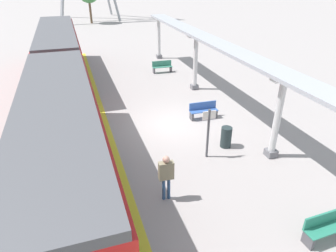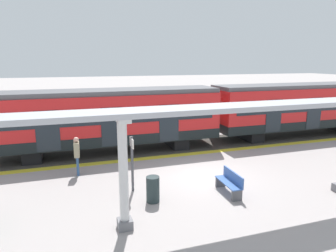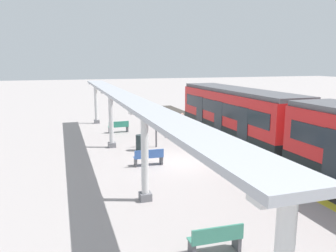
{
  "view_description": "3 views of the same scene",
  "coord_description": "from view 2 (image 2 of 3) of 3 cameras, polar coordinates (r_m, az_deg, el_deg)",
  "views": [
    {
      "loc": [
        -4.45,
        -13.02,
        7.11
      ],
      "look_at": [
        -1.01,
        -2.54,
        1.32
      ],
      "focal_mm": 32.26,
      "sensor_mm": 36.0,
      "label": 1
    },
    {
      "loc": [
        11.48,
        -5.52,
        5.02
      ],
      "look_at": [
        -1.81,
        -1.11,
        1.99
      ],
      "focal_mm": 32.54,
      "sensor_mm": 36.0,
      "label": 2
    },
    {
      "loc": [
        5.95,
        15.99,
        5.2
      ],
      "look_at": [
        0.4,
        -1.13,
        1.73
      ],
      "focal_mm": 35.62,
      "sensor_mm": 36.0,
      "label": 3
    }
  ],
  "objects": [
    {
      "name": "ground_plane",
      "position": [
        13.69,
        6.91,
        -9.4
      ],
      "size": [
        176.0,
        176.0,
        0.0
      ],
      "primitive_type": "plane",
      "color": "#9E9694"
    },
    {
      "name": "tactile_edge_strip",
      "position": [
        16.54,
        2.05,
        -5.46
      ],
      "size": [
        0.49,
        32.35,
        0.01
      ],
      "primitive_type": "cube",
      "color": "gold",
      "rests_on": "ground"
    },
    {
      "name": "trackbed",
      "position": [
        18.2,
        0.03,
        -3.79
      ],
      "size": [
        3.2,
        44.35,
        0.01
      ],
      "primitive_type": "cube",
      "color": "#38332D",
      "rests_on": "ground"
    },
    {
      "name": "train_near_carriage",
      "position": [
        17.03,
        -11.09,
        1.17
      ],
      "size": [
        2.65,
        12.31,
        3.48
      ],
      "color": "red",
      "rests_on": "ground"
    },
    {
      "name": "train_far_carriage",
      "position": [
        22.57,
        23.43,
        3.07
      ],
      "size": [
        2.65,
        12.31,
        3.48
      ],
      "color": "red",
      "rests_on": "ground"
    },
    {
      "name": "canopy_pillar_second",
      "position": [
        9.11,
        -8.36,
        -8.84
      ],
      "size": [
        1.1,
        0.44,
        3.48
      ],
      "color": "slate",
      "rests_on": "ground"
    },
    {
      "name": "canopy_beam",
      "position": [
        10.07,
        14.08,
        3.5
      ],
      "size": [
        1.2,
        26.0,
        0.16
      ],
      "primitive_type": "cube",
      "color": "#A8AAB2",
      "rests_on": "canopy_pillar_nearest"
    },
    {
      "name": "bench_mid_platform",
      "position": [
        12.09,
        11.56,
        -10.3
      ],
      "size": [
        1.51,
        0.49,
        0.86
      ],
      "color": "#3559A0",
      "rests_on": "ground"
    },
    {
      "name": "trash_bin",
      "position": [
        11.2,
        -2.85,
        -11.75
      ],
      "size": [
        0.48,
        0.48,
        0.95
      ],
      "primitive_type": "cylinder",
      "color": "#233031",
      "rests_on": "ground"
    },
    {
      "name": "platform_info_sign",
      "position": [
        11.83,
        -6.74,
        -6.06
      ],
      "size": [
        0.56,
        0.1,
        2.2
      ],
      "color": "#4C4C51",
      "rests_on": "ground"
    },
    {
      "name": "passenger_waiting_near_edge",
      "position": [
        14.02,
        -16.71,
        -4.6
      ],
      "size": [
        0.52,
        0.26,
        1.75
      ],
      "color": "#2F4F7A",
      "rests_on": "ground"
    }
  ]
}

